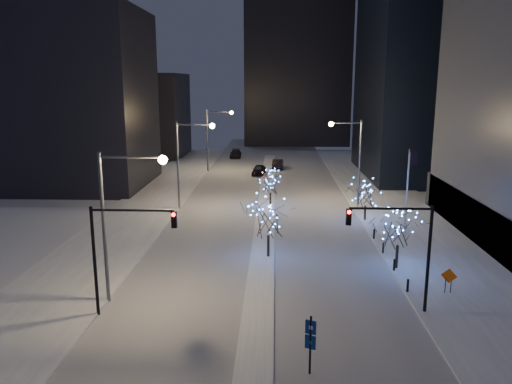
{
  "coord_description": "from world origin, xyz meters",
  "views": [
    {
      "loc": [
        0.97,
        -28.48,
        14.22
      ],
      "look_at": [
        -0.62,
        13.59,
        5.0
      ],
      "focal_mm": 35.0,
      "sensor_mm": 36.0,
      "label": 1
    }
  ],
  "objects_px": {
    "street_lamp_w_mid": "(187,153)",
    "car_near": "(259,170)",
    "street_lamp_east": "(352,151)",
    "holiday_tree_plaza_far": "(366,194)",
    "wayfinding_sign": "(310,339)",
    "traffic_signal_east": "(404,241)",
    "holiday_tree_median_near": "(268,218)",
    "traffic_signal_west": "(119,243)",
    "car_far": "(236,154)",
    "holiday_tree_plaza_near": "(399,229)",
    "car_mid": "(278,164)",
    "holiday_tree_median_far": "(270,182)",
    "street_lamp_w_near": "(119,207)",
    "street_lamp_w_far": "(214,132)",
    "construction_sign": "(449,278)"
  },
  "relations": [
    {
      "from": "street_lamp_w_near",
      "to": "holiday_tree_plaza_far",
      "type": "relative_size",
      "value": 2.34
    },
    {
      "from": "traffic_signal_east",
      "to": "holiday_tree_plaza_near",
      "type": "relative_size",
      "value": 1.46
    },
    {
      "from": "street_lamp_east",
      "to": "holiday_tree_plaza_far",
      "type": "xyz_separation_m",
      "value": [
        0.42,
        -7.47,
        -3.55
      ]
    },
    {
      "from": "holiday_tree_median_far",
      "to": "holiday_tree_plaza_near",
      "type": "relative_size",
      "value": 0.91
    },
    {
      "from": "car_far",
      "to": "holiday_tree_plaza_near",
      "type": "xyz_separation_m",
      "value": [
        17.11,
        -58.8,
        2.57
      ]
    },
    {
      "from": "street_lamp_w_near",
      "to": "wayfinding_sign",
      "type": "distance_m",
      "value": 14.93
    },
    {
      "from": "traffic_signal_east",
      "to": "holiday_tree_median_near",
      "type": "distance_m",
      "value": 13.03
    },
    {
      "from": "street_lamp_w_mid",
      "to": "holiday_tree_median_far",
      "type": "distance_m",
      "value": 10.08
    },
    {
      "from": "car_mid",
      "to": "holiday_tree_plaza_near",
      "type": "bearing_deg",
      "value": 104.48
    },
    {
      "from": "street_lamp_w_mid",
      "to": "holiday_tree_plaza_far",
      "type": "distance_m",
      "value": 20.27
    },
    {
      "from": "street_lamp_w_mid",
      "to": "construction_sign",
      "type": "xyz_separation_m",
      "value": [
        21.84,
        -23.09,
        -5.29
      ]
    },
    {
      "from": "car_near",
      "to": "car_far",
      "type": "relative_size",
      "value": 0.88
    },
    {
      "from": "street_lamp_w_mid",
      "to": "wayfinding_sign",
      "type": "relative_size",
      "value": 3.21
    },
    {
      "from": "street_lamp_w_near",
      "to": "holiday_tree_plaza_far",
      "type": "xyz_separation_m",
      "value": [
        19.44,
        20.53,
        -3.59
      ]
    },
    {
      "from": "holiday_tree_plaza_far",
      "to": "traffic_signal_west",
      "type": "bearing_deg",
      "value": -130.05
    },
    {
      "from": "car_far",
      "to": "street_lamp_east",
      "type": "bearing_deg",
      "value": -67.62
    },
    {
      "from": "holiday_tree_median_far",
      "to": "holiday_tree_plaza_near",
      "type": "height_order",
      "value": "holiday_tree_plaza_near"
    },
    {
      "from": "holiday_tree_plaza_far",
      "to": "wayfinding_sign",
      "type": "relative_size",
      "value": 1.37
    },
    {
      "from": "holiday_tree_median_far",
      "to": "wayfinding_sign",
      "type": "bearing_deg",
      "value": -86.1
    },
    {
      "from": "street_lamp_w_near",
      "to": "traffic_signal_west",
      "type": "xyz_separation_m",
      "value": [
        0.5,
        -2.0,
        -1.74
      ]
    },
    {
      "from": "traffic_signal_east",
      "to": "holiday_tree_median_near",
      "type": "xyz_separation_m",
      "value": [
        -8.44,
        9.84,
        -1.3
      ]
    },
    {
      "from": "holiday_tree_median_far",
      "to": "car_mid",
      "type": "bearing_deg",
      "value": 87.91
    },
    {
      "from": "traffic_signal_west",
      "to": "car_far",
      "type": "height_order",
      "value": "traffic_signal_west"
    },
    {
      "from": "holiday_tree_plaza_near",
      "to": "construction_sign",
      "type": "height_order",
      "value": "holiday_tree_plaza_near"
    },
    {
      "from": "traffic_signal_east",
      "to": "car_far",
      "type": "xyz_separation_m",
      "value": [
        -15.55,
        66.36,
        -4.0
      ]
    },
    {
      "from": "traffic_signal_west",
      "to": "street_lamp_w_far",
      "type": "bearing_deg",
      "value": 90.55
    },
    {
      "from": "car_mid",
      "to": "car_near",
      "type": "bearing_deg",
      "value": 67.22
    },
    {
      "from": "car_mid",
      "to": "construction_sign",
      "type": "height_order",
      "value": "construction_sign"
    },
    {
      "from": "holiday_tree_plaza_near",
      "to": "wayfinding_sign",
      "type": "relative_size",
      "value": 1.54
    },
    {
      "from": "street_lamp_w_mid",
      "to": "traffic_signal_east",
      "type": "relative_size",
      "value": 1.43
    },
    {
      "from": "street_lamp_w_mid",
      "to": "street_lamp_w_far",
      "type": "relative_size",
      "value": 1.0
    },
    {
      "from": "holiday_tree_plaza_far",
      "to": "wayfinding_sign",
      "type": "xyz_separation_m",
      "value": [
        -7.7,
        -28.53,
        -0.99
      ]
    },
    {
      "from": "holiday_tree_median_near",
      "to": "car_mid",
      "type": "bearing_deg",
      "value": 88.71
    },
    {
      "from": "street_lamp_w_near",
      "to": "construction_sign",
      "type": "xyz_separation_m",
      "value": [
        21.84,
        1.91,
        -5.29
      ]
    },
    {
      "from": "traffic_signal_east",
      "to": "car_mid",
      "type": "xyz_separation_m",
      "value": [
        -7.44,
        54.21,
        -3.95
      ]
    },
    {
      "from": "traffic_signal_east",
      "to": "car_near",
      "type": "relative_size",
      "value": 1.51
    },
    {
      "from": "street_lamp_w_mid",
      "to": "car_near",
      "type": "relative_size",
      "value": 2.15
    },
    {
      "from": "car_mid",
      "to": "holiday_tree_plaza_far",
      "type": "distance_m",
      "value": 33.96
    },
    {
      "from": "street_lamp_w_far",
      "to": "traffic_signal_west",
      "type": "xyz_separation_m",
      "value": [
        0.5,
        -52.0,
        -1.74
      ]
    },
    {
      "from": "street_lamp_w_mid",
      "to": "street_lamp_w_far",
      "type": "height_order",
      "value": "same"
    },
    {
      "from": "car_far",
      "to": "construction_sign",
      "type": "distance_m",
      "value": 66.38
    },
    {
      "from": "street_lamp_w_mid",
      "to": "construction_sign",
      "type": "height_order",
      "value": "street_lamp_w_mid"
    },
    {
      "from": "street_lamp_w_near",
      "to": "car_far",
      "type": "height_order",
      "value": "street_lamp_w_near"
    },
    {
      "from": "street_lamp_east",
      "to": "car_near",
      "type": "xyz_separation_m",
      "value": [
        -11.58,
        19.14,
        -5.66
      ]
    },
    {
      "from": "street_lamp_east",
      "to": "traffic_signal_west",
      "type": "xyz_separation_m",
      "value": [
        -18.52,
        -30.0,
        -1.69
      ]
    },
    {
      "from": "car_mid",
      "to": "construction_sign",
      "type": "xyz_separation_m",
      "value": [
        11.41,
        -51.29,
        0.4
      ]
    },
    {
      "from": "street_lamp_w_far",
      "to": "wayfinding_sign",
      "type": "relative_size",
      "value": 3.21
    },
    {
      "from": "car_near",
      "to": "holiday_tree_plaza_far",
      "type": "relative_size",
      "value": 1.09
    },
    {
      "from": "street_lamp_w_mid",
      "to": "wayfinding_sign",
      "type": "xyz_separation_m",
      "value": [
        11.74,
        -33.0,
        -4.59
      ]
    },
    {
      "from": "street_lamp_w_near",
      "to": "construction_sign",
      "type": "relative_size",
      "value": 5.66
    }
  ]
}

